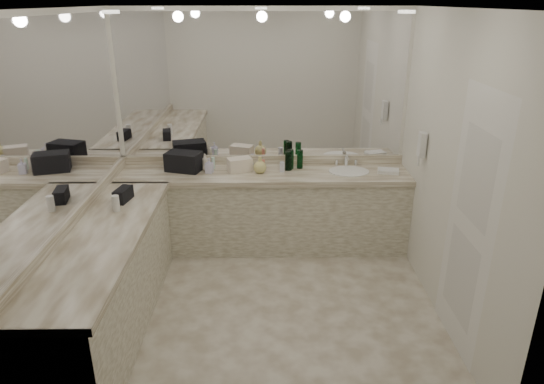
{
  "coord_description": "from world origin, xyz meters",
  "views": [
    {
      "loc": [
        0.04,
        -3.81,
        2.66
      ],
      "look_at": [
        0.09,
        0.4,
        0.98
      ],
      "focal_mm": 32.0,
      "sensor_mm": 36.0,
      "label": 1
    }
  ],
  "objects_px": {
    "sink": "(349,172)",
    "soap_bottle_c": "(260,165)",
    "black_toiletry_bag": "(184,161)",
    "cream_cosmetic_case": "(240,165)",
    "soap_bottle_a": "(205,162)",
    "soap_bottle_b": "(209,165)",
    "wall_phone": "(422,145)",
    "hand_towel": "(388,171)"
  },
  "relations": [
    {
      "from": "sink",
      "to": "soap_bottle_c",
      "type": "bearing_deg",
      "value": -178.75
    },
    {
      "from": "black_toiletry_bag",
      "to": "cream_cosmetic_case",
      "type": "xyz_separation_m",
      "value": [
        0.62,
        -0.03,
        -0.03
      ]
    },
    {
      "from": "soap_bottle_c",
      "to": "soap_bottle_a",
      "type": "bearing_deg",
      "value": 170.04
    },
    {
      "from": "soap_bottle_b",
      "to": "soap_bottle_c",
      "type": "height_order",
      "value": "soap_bottle_c"
    },
    {
      "from": "black_toiletry_bag",
      "to": "soap_bottle_b",
      "type": "height_order",
      "value": "black_toiletry_bag"
    },
    {
      "from": "soap_bottle_a",
      "to": "soap_bottle_b",
      "type": "distance_m",
      "value": 0.12
    },
    {
      "from": "cream_cosmetic_case",
      "to": "sink",
      "type": "bearing_deg",
      "value": -22.09
    },
    {
      "from": "sink",
      "to": "soap_bottle_a",
      "type": "relative_size",
      "value": 2.4
    },
    {
      "from": "sink",
      "to": "soap_bottle_a",
      "type": "bearing_deg",
      "value": 176.92
    },
    {
      "from": "wall_phone",
      "to": "soap_bottle_a",
      "type": "distance_m",
      "value": 2.29
    },
    {
      "from": "cream_cosmetic_case",
      "to": "wall_phone",
      "type": "bearing_deg",
      "value": -36.89
    },
    {
      "from": "black_toiletry_bag",
      "to": "soap_bottle_c",
      "type": "relative_size",
      "value": 2.01
    },
    {
      "from": "soap_bottle_c",
      "to": "sink",
      "type": "bearing_deg",
      "value": 1.25
    },
    {
      "from": "soap_bottle_a",
      "to": "soap_bottle_b",
      "type": "relative_size",
      "value": 1.09
    },
    {
      "from": "wall_phone",
      "to": "soap_bottle_c",
      "type": "xyz_separation_m",
      "value": [
        -1.58,
        0.48,
        -0.36
      ]
    },
    {
      "from": "wall_phone",
      "to": "soap_bottle_c",
      "type": "relative_size",
      "value": 1.29
    },
    {
      "from": "hand_towel",
      "to": "soap_bottle_b",
      "type": "relative_size",
      "value": 1.35
    },
    {
      "from": "soap_bottle_c",
      "to": "wall_phone",
      "type": "bearing_deg",
      "value": -16.83
    },
    {
      "from": "black_toiletry_bag",
      "to": "cream_cosmetic_case",
      "type": "height_order",
      "value": "black_toiletry_bag"
    },
    {
      "from": "soap_bottle_b",
      "to": "soap_bottle_c",
      "type": "bearing_deg",
      "value": -0.38
    },
    {
      "from": "black_toiletry_bag",
      "to": "hand_towel",
      "type": "distance_m",
      "value": 2.24
    },
    {
      "from": "wall_phone",
      "to": "soap_bottle_b",
      "type": "bearing_deg",
      "value": 167.26
    },
    {
      "from": "soap_bottle_b",
      "to": "wall_phone",
      "type": "bearing_deg",
      "value": -12.74
    },
    {
      "from": "soap_bottle_b",
      "to": "sink",
      "type": "bearing_deg",
      "value": 0.67
    },
    {
      "from": "wall_phone",
      "to": "black_toiletry_bag",
      "type": "relative_size",
      "value": 0.64
    },
    {
      "from": "soap_bottle_a",
      "to": "soap_bottle_c",
      "type": "xyz_separation_m",
      "value": [
        0.61,
        -0.11,
        0.0
      ]
    },
    {
      "from": "cream_cosmetic_case",
      "to": "soap_bottle_a",
      "type": "height_order",
      "value": "soap_bottle_a"
    },
    {
      "from": "soap_bottle_a",
      "to": "black_toiletry_bag",
      "type": "bearing_deg",
      "value": -175.7
    },
    {
      "from": "sink",
      "to": "black_toiletry_bag",
      "type": "bearing_deg",
      "value": 177.87
    },
    {
      "from": "wall_phone",
      "to": "sink",
      "type": "bearing_deg",
      "value": 140.43
    },
    {
      "from": "wall_phone",
      "to": "soap_bottle_b",
      "type": "xyz_separation_m",
      "value": [
        -2.13,
        0.48,
        -0.37
      ]
    },
    {
      "from": "wall_phone",
      "to": "soap_bottle_a",
      "type": "bearing_deg",
      "value": 165.03
    },
    {
      "from": "wall_phone",
      "to": "soap_bottle_b",
      "type": "distance_m",
      "value": 2.22
    },
    {
      "from": "soap_bottle_b",
      "to": "cream_cosmetic_case",
      "type": "bearing_deg",
      "value": 9.52
    },
    {
      "from": "sink",
      "to": "soap_bottle_b",
      "type": "relative_size",
      "value": 2.61
    },
    {
      "from": "hand_towel",
      "to": "black_toiletry_bag",
      "type": "bearing_deg",
      "value": 177.21
    },
    {
      "from": "soap_bottle_a",
      "to": "soap_bottle_c",
      "type": "height_order",
      "value": "soap_bottle_c"
    },
    {
      "from": "wall_phone",
      "to": "black_toiletry_bag",
      "type": "bearing_deg",
      "value": 166.8
    },
    {
      "from": "soap_bottle_a",
      "to": "soap_bottle_b",
      "type": "bearing_deg",
      "value": -61.84
    },
    {
      "from": "cream_cosmetic_case",
      "to": "soap_bottle_b",
      "type": "bearing_deg",
      "value": 169.22
    },
    {
      "from": "sink",
      "to": "soap_bottle_c",
      "type": "distance_m",
      "value": 0.98
    },
    {
      "from": "soap_bottle_b",
      "to": "soap_bottle_c",
      "type": "xyz_separation_m",
      "value": [
        0.55,
        -0.0,
        0.01
      ]
    }
  ]
}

